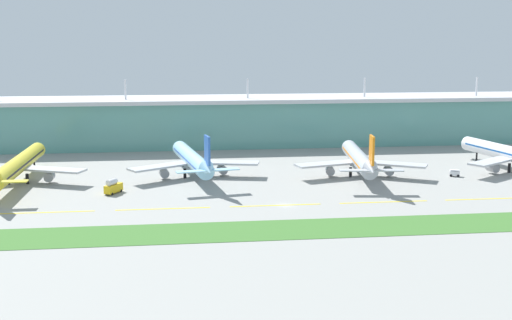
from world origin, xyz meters
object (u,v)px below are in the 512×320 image
(airliner_far_middle, at_px, (359,159))
(airliner_nearest, at_px, (18,165))
(airliner_near_middle, at_px, (193,160))
(fuel_truck, at_px, (113,187))
(baggage_cart, at_px, (455,173))

(airliner_far_middle, bearing_deg, airliner_nearest, 178.72)
(airliner_far_middle, bearing_deg, airliner_near_middle, 174.35)
(fuel_truck, bearing_deg, baggage_cart, 5.62)
(airliner_far_middle, height_order, fuel_truck, airliner_far_middle)
(airliner_nearest, xyz_separation_m, airliner_near_middle, (61.01, 3.31, -0.01))
(fuel_truck, bearing_deg, airliner_near_middle, 40.66)
(airliner_near_middle, height_order, airliner_far_middle, same)
(airliner_near_middle, xyz_separation_m, fuel_truck, (-26.50, -22.77, -4.18))
(fuel_truck, bearing_deg, airliner_far_middle, 10.82)
(airliner_near_middle, bearing_deg, fuel_truck, -139.34)
(airliner_near_middle, bearing_deg, airliner_nearest, -176.90)
(airliner_far_middle, distance_m, fuel_truck, 89.17)
(airliner_nearest, bearing_deg, baggage_cart, -2.70)
(airliner_nearest, distance_m, fuel_truck, 39.84)
(airliner_nearest, bearing_deg, airliner_far_middle, -1.28)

